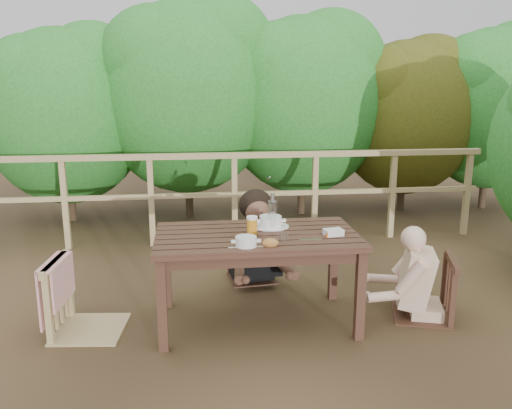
{
  "coord_description": "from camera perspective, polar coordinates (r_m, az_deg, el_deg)",
  "views": [
    {
      "loc": [
        -0.46,
        -3.69,
        1.81
      ],
      "look_at": [
        0.0,
        0.05,
        0.9
      ],
      "focal_mm": 37.45,
      "sensor_mm": 36.0,
      "label": 1
    }
  ],
  "objects": [
    {
      "name": "diner_right",
      "position": [
        4.23,
        18.14,
        -3.97
      ],
      "size": [
        0.69,
        0.62,
        1.17
      ],
      "primitive_type": null,
      "rotation": [
        0.0,
        0.0,
        1.27
      ],
      "color": "#D7B293",
      "rests_on": "ground"
    },
    {
      "name": "soup_near",
      "position": [
        3.6,
        -1.07,
        -4.06
      ],
      "size": [
        0.24,
        0.24,
        0.08
      ],
      "primitive_type": "cylinder",
      "color": "white",
      "rests_on": "table"
    },
    {
      "name": "tumbler",
      "position": [
        3.71,
        2.92,
        -3.65
      ],
      "size": [
        0.06,
        0.06,
        0.07
      ],
      "primitive_type": "cylinder",
      "color": "silver",
      "rests_on": "table"
    },
    {
      "name": "soup_far",
      "position": [
        4.07,
        1.56,
        -1.89
      ],
      "size": [
        0.28,
        0.28,
        0.09
      ],
      "primitive_type": "cylinder",
      "color": "white",
      "rests_on": "table"
    },
    {
      "name": "chair_right",
      "position": [
        4.26,
        17.64,
        -5.72
      ],
      "size": [
        0.56,
        0.56,
        0.9
      ],
      "primitive_type": "cube",
      "rotation": [
        0.0,
        0.0,
        -1.87
      ],
      "color": "#392217",
      "rests_on": "ground"
    },
    {
      "name": "beer_glass",
      "position": [
        3.84,
        -0.42,
        -2.38
      ],
      "size": [
        0.08,
        0.08,
        0.15
      ],
      "primitive_type": "cylinder",
      "color": "orange",
      "rests_on": "table"
    },
    {
      "name": "butter_tub",
      "position": [
        3.89,
        8.27,
        -3.05
      ],
      "size": [
        0.15,
        0.12,
        0.06
      ],
      "primitive_type": "cube",
      "rotation": [
        0.0,
        0.0,
        0.2
      ],
      "color": "silver",
      "rests_on": "table"
    },
    {
      "name": "railing",
      "position": [
        5.86,
        -2.31,
        0.66
      ],
      "size": [
        5.6,
        0.1,
        1.01
      ],
      "primitive_type": "cube",
      "color": "tan",
      "rests_on": "ground"
    },
    {
      "name": "hedge_row",
      "position": [
        6.95,
        0.14,
        14.28
      ],
      "size": [
        6.6,
        1.6,
        3.8
      ],
      "primitive_type": null,
      "color": "#246923",
      "rests_on": "ground"
    },
    {
      "name": "bottle",
      "position": [
        3.99,
        1.75,
        -0.8
      ],
      "size": [
        0.07,
        0.07,
        0.28
      ],
      "primitive_type": "cylinder",
      "color": "white",
      "rests_on": "table"
    },
    {
      "name": "ground",
      "position": [
        4.14,
        0.09,
        -12.38
      ],
      "size": [
        60.0,
        60.0,
        0.0
      ],
      "primitive_type": "plane",
      "color": "#503B23",
      "rests_on": "ground"
    },
    {
      "name": "bread_roll",
      "position": [
        3.61,
        1.54,
        -4.14
      ],
      "size": [
        0.11,
        0.09,
        0.07
      ],
      "primitive_type": "ellipsoid",
      "color": "#A46438",
      "rests_on": "table"
    },
    {
      "name": "chair_left",
      "position": [
        4.0,
        -17.73,
        -6.12
      ],
      "size": [
        0.55,
        0.55,
        1.01
      ],
      "primitive_type": "cube",
      "rotation": [
        0.0,
        0.0,
        1.47
      ],
      "color": "tan",
      "rests_on": "ground"
    },
    {
      "name": "chair_far",
      "position": [
        4.81,
        -0.45,
        -3.41
      ],
      "size": [
        0.45,
        0.45,
        0.81
      ],
      "primitive_type": "cube",
      "rotation": [
        0.0,
        0.0,
        0.11
      ],
      "color": "#392217",
      "rests_on": "ground"
    },
    {
      "name": "woman",
      "position": [
        4.76,
        -0.48,
        -0.45
      ],
      "size": [
        0.6,
        0.71,
        1.32
      ],
      "primitive_type": null,
      "rotation": [
        0.0,
        0.0,
        3.25
      ],
      "color": "black",
      "rests_on": "ground"
    },
    {
      "name": "table",
      "position": [
        4.0,
        0.09,
        -8.0
      ],
      "size": [
        1.47,
        0.83,
        0.68
      ],
      "primitive_type": "cube",
      "color": "#392217",
      "rests_on": "ground"
    }
  ]
}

